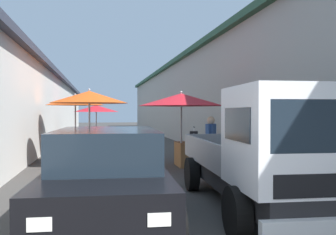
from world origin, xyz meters
TOP-DOWN VIEW (x-y plane):
  - ground at (13.50, 0.00)m, footprint 90.00×90.00m
  - building_right_concrete at (15.75, -6.86)m, footprint 49.80×7.50m
  - fruit_stall_near_left at (9.20, -1.41)m, footprint 2.66×2.66m
  - fruit_stall_far_right at (18.33, 1.26)m, footprint 2.48×2.48m
  - fruit_stall_near_right at (9.66, 1.47)m, footprint 2.41×2.41m
  - fruit_stall_mid_lane at (12.44, 2.01)m, footprint 2.20×2.20m
  - hatchback_car at (3.79, 1.04)m, footprint 4.00×2.10m
  - delivery_truck at (3.41, -1.58)m, footprint 5.01×2.19m
  - vendor_by_crates at (8.11, -2.00)m, footprint 0.55×0.42m
  - parked_scooter at (11.71, -2.49)m, footprint 1.67×0.56m
  - plastic_stool at (11.93, -1.94)m, footprint 0.30×0.30m

SIDE VIEW (x-z plane):
  - ground at x=13.50m, z-range 0.00..0.00m
  - plastic_stool at x=11.93m, z-range 0.11..0.54m
  - parked_scooter at x=11.71m, z-range -0.12..1.02m
  - hatchback_car at x=3.79m, z-range 0.01..1.46m
  - vendor_by_crates at x=8.11m, z-range 0.12..1.72m
  - delivery_truck at x=3.41m, z-range 0.00..2.08m
  - fruit_stall_far_right at x=18.33m, z-range 0.57..2.75m
  - fruit_stall_mid_lane at x=12.44m, z-range 0.65..3.08m
  - fruit_stall_near_left at x=9.20m, z-range 0.67..3.06m
  - fruit_stall_near_right at x=9.66m, z-range 0.68..3.14m
  - building_right_concrete at x=15.75m, z-range 0.01..4.85m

